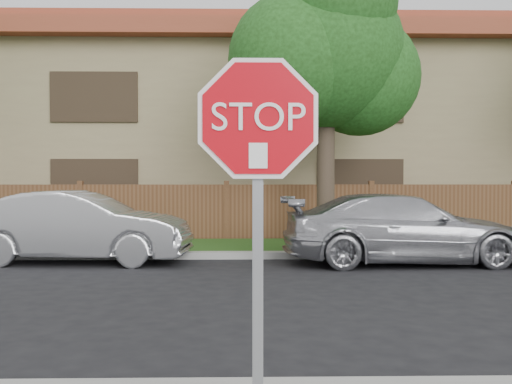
{
  "coord_description": "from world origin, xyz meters",
  "views": [
    {
      "loc": [
        0.48,
        -5.05,
        1.8
      ],
      "look_at": [
        0.56,
        -0.9,
        1.7
      ],
      "focal_mm": 42.0,
      "sensor_mm": 36.0,
      "label": 1
    }
  ],
  "objects": [
    {
      "name": "grass_strip",
      "position": [
        0.0,
        9.8,
        0.06
      ],
      "size": [
        70.0,
        3.0,
        0.12
      ],
      "primitive_type": "cube",
      "color": "#1E4714",
      "rests_on": "ground"
    },
    {
      "name": "tree_mid",
      "position": [
        2.52,
        9.57,
        4.87
      ],
      "size": [
        4.8,
        3.9,
        7.35
      ],
      "color": "#382B21",
      "rests_on": "ground"
    },
    {
      "name": "fence",
      "position": [
        0.0,
        11.4,
        0.8
      ],
      "size": [
        70.0,
        0.12,
        1.6
      ],
      "primitive_type": "cube",
      "color": "#51311C",
      "rests_on": "ground"
    },
    {
      "name": "apartment_building",
      "position": [
        0.0,
        17.0,
        3.53
      ],
      "size": [
        35.2,
        9.2,
        7.2
      ],
      "color": "#908059",
      "rests_on": "ground"
    },
    {
      "name": "far_curb",
      "position": [
        0.0,
        8.15,
        0.07
      ],
      "size": [
        70.0,
        0.3,
        0.15
      ],
      "primitive_type": "cube",
      "color": "gray",
      "rests_on": "ground"
    },
    {
      "name": "stop_sign",
      "position": [
        0.56,
        -1.48,
        1.83
      ],
      "size": [
        1.01,
        0.13,
        2.55
      ],
      "color": "gray",
      "rests_on": "sidewalk_near"
    },
    {
      "name": "sedan_right",
      "position": [
        3.79,
        7.29,
        0.73
      ],
      "size": [
        5.06,
        2.17,
        1.45
      ],
      "primitive_type": "imported",
      "rotation": [
        0.0,
        0.0,
        1.6
      ],
      "color": "#ABACB2",
      "rests_on": "ground"
    },
    {
      "name": "sedan_left",
      "position": [
        -2.98,
        7.57,
        0.76
      ],
      "size": [
        4.69,
        1.92,
        1.51
      ],
      "primitive_type": "imported",
      "rotation": [
        0.0,
        0.0,
        1.5
      ],
      "color": "#B8B9BD",
      "rests_on": "ground"
    }
  ]
}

